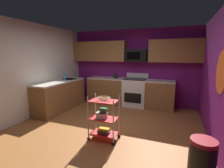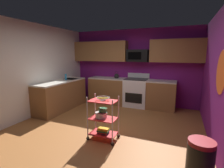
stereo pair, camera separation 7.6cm
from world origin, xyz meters
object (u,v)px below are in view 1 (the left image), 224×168
(rolling_cart, at_px, (104,118))
(kettle, at_px, (116,76))
(book_stack, at_px, (104,131))
(fruit_bowl, at_px, (104,98))
(oven_range, at_px, (135,92))
(microwave, at_px, (137,56))
(trash_can, at_px, (202,163))
(dish_soap_bottle, at_px, (65,77))
(mixing_bowl_small, at_px, (103,110))
(mixing_bowl_large, at_px, (102,115))

(rolling_cart, distance_m, kettle, 2.65)
(book_stack, bearing_deg, fruit_bowl, 116.57)
(oven_range, relative_size, microwave, 1.57)
(microwave, height_order, trash_can, microwave)
(oven_range, bearing_deg, rolling_cart, -90.75)
(rolling_cart, distance_m, dish_soap_bottle, 2.60)
(rolling_cart, xyz_separation_m, mixing_bowl_small, (-0.02, 0.03, 0.17))
(kettle, relative_size, trash_can, 0.40)
(oven_range, distance_m, kettle, 0.88)
(rolling_cart, height_order, book_stack, rolling_cart)
(dish_soap_bottle, height_order, trash_can, dish_soap_bottle)
(oven_range, height_order, book_stack, oven_range)
(rolling_cart, distance_m, trash_can, 1.85)
(kettle, bearing_deg, dish_soap_bottle, -143.47)
(mixing_bowl_small, bearing_deg, rolling_cart, -55.44)
(rolling_cart, bearing_deg, dish_soap_bottle, 144.45)
(oven_range, xyz_separation_m, kettle, (-0.71, -0.00, 0.52))
(rolling_cart, xyz_separation_m, trash_can, (1.72, -0.66, -0.12))
(fruit_bowl, bearing_deg, trash_can, -21.05)
(book_stack, height_order, kettle, kettle)
(mixing_bowl_small, relative_size, book_stack, 0.71)
(fruit_bowl, bearing_deg, book_stack, -63.43)
(oven_range, distance_m, trash_can, 3.59)
(mixing_bowl_large, distance_m, dish_soap_bottle, 2.55)
(mixing_bowl_large, distance_m, mixing_bowl_small, 0.11)
(book_stack, bearing_deg, mixing_bowl_large, 180.00)
(oven_range, bearing_deg, mixing_bowl_small, -91.29)
(fruit_bowl, xyz_separation_m, trash_can, (1.72, -0.66, -0.55))
(mixing_bowl_large, relative_size, trash_can, 0.38)
(mixing_bowl_large, relative_size, dish_soap_bottle, 1.26)
(mixing_bowl_small, distance_m, book_stack, 0.44)
(microwave, relative_size, mixing_bowl_small, 3.85)
(mixing_bowl_small, height_order, dish_soap_bottle, dish_soap_bottle)
(oven_range, distance_m, mixing_bowl_small, 2.47)
(fruit_bowl, xyz_separation_m, mixing_bowl_large, (-0.05, 0.00, -0.36))
(rolling_cart, distance_m, book_stack, 0.27)
(oven_range, height_order, mixing_bowl_small, oven_range)
(oven_range, xyz_separation_m, trash_can, (1.69, -3.16, -0.15))
(rolling_cart, relative_size, mixing_bowl_small, 5.03)
(oven_range, relative_size, book_stack, 4.31)
(oven_range, relative_size, dish_soap_bottle, 5.50)
(kettle, bearing_deg, mixing_bowl_large, -75.81)
(oven_range, height_order, fruit_bowl, oven_range)
(fruit_bowl, bearing_deg, microwave, 89.29)
(fruit_bowl, bearing_deg, oven_range, 89.25)
(oven_range, relative_size, trash_can, 1.67)
(microwave, distance_m, book_stack, 3.02)
(oven_range, bearing_deg, kettle, -179.69)
(oven_range, distance_m, dish_soap_bottle, 2.40)
(microwave, bearing_deg, rolling_cart, -90.71)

